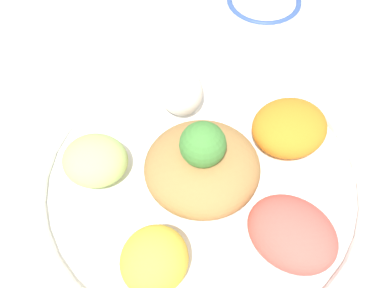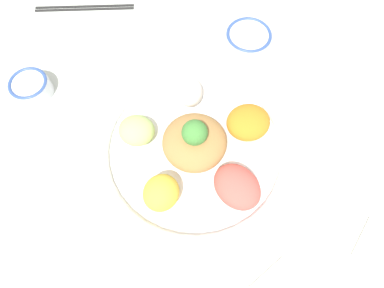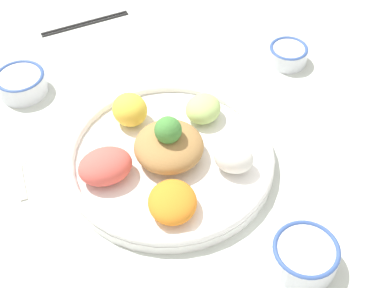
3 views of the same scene
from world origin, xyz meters
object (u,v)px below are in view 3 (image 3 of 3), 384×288
sauce_bowl_red (21,82)px  chopsticks_pair_near (85,23)px  sauce_bowl_dark (305,255)px  rice_bowl_blue (288,54)px  serving_spoon_main (18,168)px  salad_platter (168,155)px

sauce_bowl_red → chopsticks_pair_near: sauce_bowl_red is taller
sauce_bowl_dark → rice_bowl_blue: bearing=-55.0°
sauce_bowl_red → rice_bowl_blue: (-0.37, -0.42, -0.00)m
sauce_bowl_red → sauce_bowl_dark: 0.66m
serving_spoon_main → sauce_bowl_red: bearing=169.8°
serving_spoon_main → sauce_bowl_dark: bearing=49.1°
rice_bowl_blue → serving_spoon_main: 0.60m
salad_platter → sauce_bowl_dark: size_ratio=3.64×
salad_platter → chopsticks_pair_near: salad_platter is taller
sauce_bowl_dark → serving_spoon_main: size_ratio=0.93×
sauce_bowl_red → chopsticks_pair_near: (0.07, -0.24, -0.02)m
rice_bowl_blue → chopsticks_pair_near: size_ratio=0.42×
sauce_bowl_red → rice_bowl_blue: size_ratio=1.20×
sauce_bowl_dark → salad_platter: bearing=-4.1°
sauce_bowl_red → rice_bowl_blue: sauce_bowl_red is taller
sauce_bowl_dark → serving_spoon_main: bearing=17.5°
salad_platter → rice_bowl_blue: size_ratio=4.55×
sauce_bowl_dark → chopsticks_pair_near: (0.73, -0.22, -0.02)m
salad_platter → sauce_bowl_dark: (-0.30, 0.02, -0.00)m
sauce_bowl_red → serving_spoon_main: 0.21m
sauce_bowl_red → sauce_bowl_dark: bearing=-178.5°
salad_platter → serving_spoon_main: (0.20, 0.18, -0.02)m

